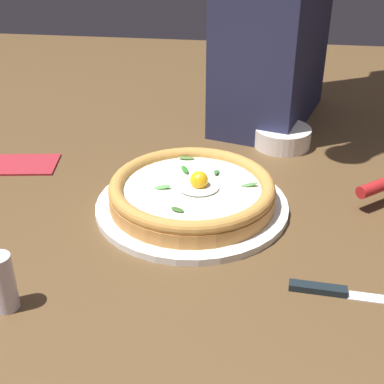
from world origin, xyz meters
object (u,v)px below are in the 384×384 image
Objects in this scene: folded_napkin at (21,164)px; pizza at (192,191)px; pepper_shaker at (3,283)px; side_bowl at (282,137)px; table_knife at (343,292)px.

pizza is at bearing 162.27° from folded_napkin.
pepper_shaker is at bearing 111.46° from folded_napkin.
pepper_shaker is at bearing 57.45° from side_bowl.
pizza is 0.32m from side_bowl.
pizza is 0.38m from folded_napkin.
side_bowl is at bearing -161.99° from folded_napkin.
folded_napkin is at bearing -68.54° from pepper_shaker.
side_bowl is at bearing -122.55° from pepper_shaker.
pepper_shaker reaches higher than side_bowl.
side_bowl is 0.54m from folded_napkin.
table_knife is at bearing 99.28° from side_bowl.
table_knife is 0.67m from folded_napkin.
pepper_shaker is (-0.16, 0.40, 0.04)m from folded_napkin.
folded_napkin is (0.36, -0.12, -0.03)m from pizza.
side_bowl is 1.47× the size of pepper_shaker.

